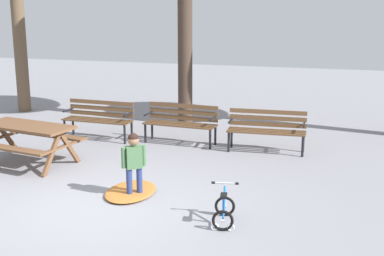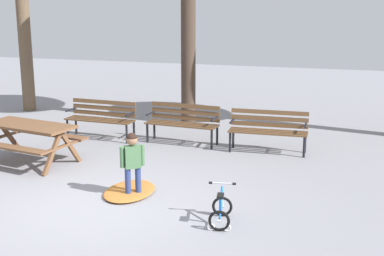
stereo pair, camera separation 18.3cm
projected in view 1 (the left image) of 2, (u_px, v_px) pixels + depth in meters
The scene contains 8 objects.
ground at pixel (96, 208), 8.06m from camera, with size 36.00×36.00×0.00m, color gray.
picnic_table at pixel (28, 134), 10.08m from camera, with size 2.01×1.64×0.79m.
park_bench_far_left at pixel (99, 116), 11.96m from camera, with size 1.62×0.53×0.85m.
park_bench_left at pixel (181, 120), 11.57m from camera, with size 1.63×0.57×0.85m.
park_bench_right at pixel (267, 127), 10.95m from camera, with size 1.62×0.52×0.85m.
child_standing at pixel (134, 160), 8.36m from camera, with size 0.33×0.28×1.05m.
kids_bicycle at pixel (224, 210), 7.45m from camera, with size 0.44×0.60×0.54m.
leaf_pile at pixel (131, 191), 8.64m from camera, with size 1.11×0.78×0.07m, color #B26B2D.
Camera 1 is at (3.48, -6.85, 3.08)m, focal length 49.67 mm.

